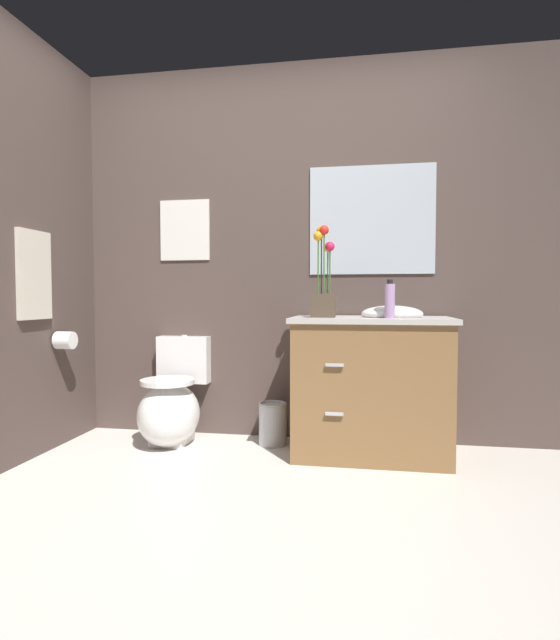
# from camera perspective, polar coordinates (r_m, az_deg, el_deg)

# --- Properties ---
(ground_plane) EXTENTS (9.16, 9.16, 0.00)m
(ground_plane) POSITION_cam_1_polar(r_m,az_deg,el_deg) (2.18, -6.43, -23.17)
(ground_plane) COLOR beige
(wall_back) EXTENTS (4.27, 0.05, 2.50)m
(wall_back) POSITION_cam_1_polar(r_m,az_deg,el_deg) (3.37, 3.74, 7.71)
(wall_back) COLOR #4C3D38
(wall_back) RESTS_ON ground_plane
(toilet) EXTENTS (0.38, 0.59, 0.69)m
(toilet) POSITION_cam_1_polar(r_m,az_deg,el_deg) (3.36, -12.25, -9.58)
(toilet) COLOR white
(toilet) RESTS_ON ground_plane
(vanity_cabinet) EXTENTS (0.94, 0.56, 1.01)m
(vanity_cabinet) POSITION_cam_1_polar(r_m,az_deg,el_deg) (3.06, 10.37, -7.24)
(vanity_cabinet) COLOR brown
(vanity_cabinet) RESTS_ON ground_plane
(flower_vase) EXTENTS (0.14, 0.14, 0.54)m
(flower_vase) POSITION_cam_1_polar(r_m,az_deg,el_deg) (2.96, 4.99, 3.60)
(flower_vase) COLOR #4C3D2D
(flower_vase) RESTS_ON vanity_cabinet
(soap_bottle) EXTENTS (0.06, 0.06, 0.22)m
(soap_bottle) POSITION_cam_1_polar(r_m,az_deg,el_deg) (2.87, 12.41, 2.19)
(soap_bottle) COLOR #B28CBF
(soap_bottle) RESTS_ON vanity_cabinet
(trash_bin) EXTENTS (0.18, 0.18, 0.27)m
(trash_bin) POSITION_cam_1_polar(r_m,az_deg,el_deg) (3.28, -0.82, -11.72)
(trash_bin) COLOR #B7B7BC
(trash_bin) RESTS_ON ground_plane
(wall_poster) EXTENTS (0.35, 0.01, 0.41)m
(wall_poster) POSITION_cam_1_polar(r_m,az_deg,el_deg) (3.56, -10.80, 10.02)
(wall_poster) COLOR silver
(wall_mirror) EXTENTS (0.80, 0.01, 0.70)m
(wall_mirror) POSITION_cam_1_polar(r_m,az_deg,el_deg) (3.35, 10.40, 11.16)
(wall_mirror) COLOR #B2BCC6
(hanging_towel) EXTENTS (0.03, 0.28, 0.52)m
(hanging_towel) POSITION_cam_1_polar(r_m,az_deg,el_deg) (3.26, -26.22, 4.63)
(hanging_towel) COLOR beige
(toilet_paper_roll) EXTENTS (0.11, 0.11, 0.11)m
(toilet_paper_roll) POSITION_cam_1_polar(r_m,az_deg,el_deg) (3.41, -23.30, -2.14)
(toilet_paper_roll) COLOR white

